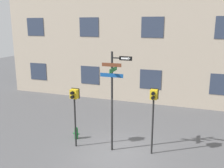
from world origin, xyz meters
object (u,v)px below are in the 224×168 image
at_px(street_sign_pole, 113,93).
at_px(pedestrian_signal_right, 153,104).
at_px(pedestrian_signal_left, 74,101).
at_px(fire_hydrant, 76,133).

distance_m(street_sign_pole, pedestrian_signal_right, 1.82).
bearing_deg(pedestrian_signal_left, pedestrian_signal_right, 8.24).
distance_m(street_sign_pole, fire_hydrant, 3.36).
bearing_deg(pedestrian_signal_right, street_sign_pole, -170.57).
distance_m(pedestrian_signal_left, pedestrian_signal_right, 3.61).
height_order(pedestrian_signal_right, fire_hydrant, pedestrian_signal_right).
relative_size(street_sign_pole, pedestrian_signal_left, 1.61).
bearing_deg(street_sign_pole, pedestrian_signal_right, 9.43).
distance_m(pedestrian_signal_left, fire_hydrant, 2.13).
relative_size(street_sign_pole, fire_hydrant, 7.24).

